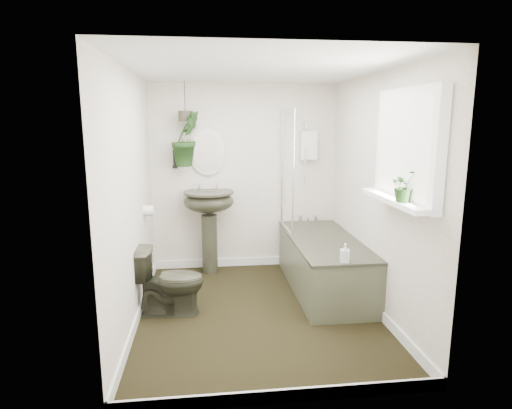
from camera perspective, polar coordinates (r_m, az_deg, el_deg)
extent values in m
cube|color=#2C2711|center=(4.34, 0.24, -14.24)|extent=(2.30, 2.80, 0.02)
cube|color=white|center=(3.95, 0.27, 17.79)|extent=(2.30, 2.80, 0.02)
cube|color=white|center=(5.37, -1.59, 3.62)|extent=(2.30, 0.02, 2.30)
cube|color=white|center=(2.63, 4.03, -4.38)|extent=(2.30, 0.02, 2.30)
cube|color=white|center=(4.02, -16.40, 0.61)|extent=(0.02, 2.80, 2.30)
cube|color=white|center=(4.29, 15.84, 1.28)|extent=(0.02, 2.80, 2.30)
cube|color=white|center=(4.32, 0.24, -13.52)|extent=(2.30, 2.80, 0.10)
cube|color=white|center=(5.40, 7.02, 7.84)|extent=(0.20, 0.10, 0.35)
ellipsoid|color=beige|center=(5.28, -6.48, 7.24)|extent=(0.46, 0.03, 0.62)
cylinder|color=black|center=(5.29, -10.81, 6.03)|extent=(0.04, 0.04, 0.22)
cylinder|color=white|center=(4.73, -14.15, -0.81)|extent=(0.11, 0.11, 0.11)
cube|color=white|center=(3.57, 19.53, 7.26)|extent=(0.08, 1.00, 0.90)
cube|color=white|center=(3.58, 18.09, 0.59)|extent=(0.18, 1.00, 0.04)
cube|color=white|center=(3.55, 18.87, 7.28)|extent=(0.01, 0.86, 0.76)
imported|color=#2B2D20|center=(4.27, -11.45, -9.93)|extent=(0.68, 0.42, 0.66)
imported|color=black|center=(3.39, 19.20, 2.36)|extent=(0.24, 0.22, 0.24)
imported|color=black|center=(5.16, -9.31, 8.65)|extent=(0.45, 0.44, 0.64)
imported|color=#302525|center=(3.99, 11.78, -6.34)|extent=(0.10, 0.10, 0.18)
cylinder|color=#3D382B|center=(5.15, -9.41, 11.56)|extent=(0.16, 0.16, 0.12)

